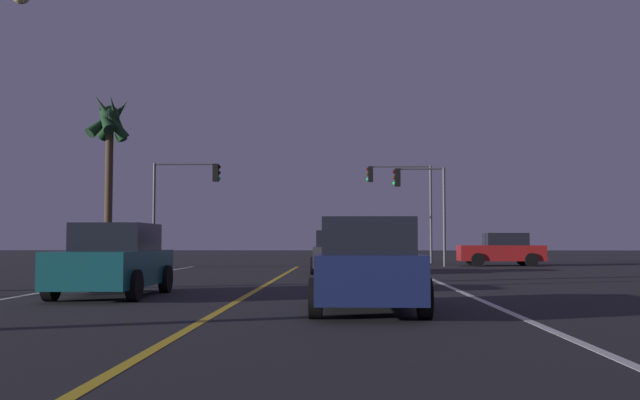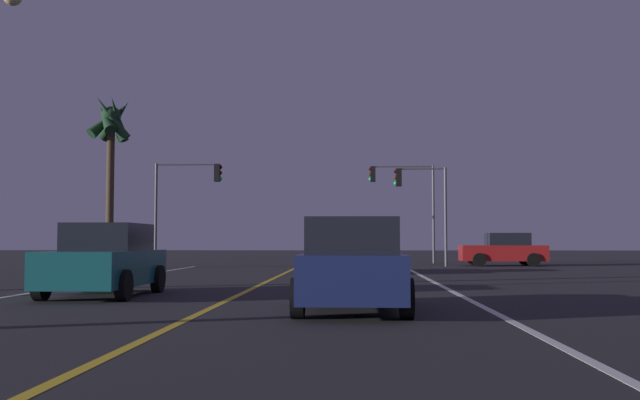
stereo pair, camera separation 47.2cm
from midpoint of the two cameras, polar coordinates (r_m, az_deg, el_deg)
The scene contains 10 objects.
lane_edge_right at distance 15.05m, azimuth 13.35°, elevation -8.06°, with size 0.16×42.72×0.01m, color silver.
lane_center_divider at distance 15.00m, azimuth -7.01°, elevation -8.14°, with size 0.16×42.72×0.01m, color gold.
car_oncoming at distance 17.58m, azimuth -15.88°, elevation -4.65°, with size 2.02×4.30×1.70m.
car_crossing_side at distance 38.57m, azimuth 14.67°, elevation -3.84°, with size 4.30×2.02×1.70m.
car_lead_same_lane at distance 13.28m, azimuth 3.57°, elevation -5.26°, with size 2.02×4.30×1.70m.
car_ahead_far at distance 29.07m, azimuth 1.73°, elevation -4.17°, with size 2.02×4.30×1.70m.
traffic_light_near_right at distance 36.86m, azimuth 8.29°, elevation 0.57°, with size 2.68×0.36×5.01m.
traffic_light_near_left at distance 37.60m, azimuth -10.02°, elevation 0.86°, with size 3.50×0.36×5.28m.
traffic_light_far_right at distance 42.32m, azimuth 6.86°, elevation 0.78°, with size 3.83×0.36×5.69m.
palm_tree_left_far at distance 35.44m, azimuth -15.80°, elevation 5.23°, with size 2.32×2.21×8.17m.
Camera 2 is at (2.72, 0.63, 1.29)m, focal length 40.48 mm.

